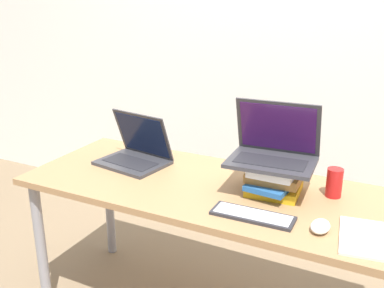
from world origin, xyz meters
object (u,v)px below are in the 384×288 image
(soda_can, at_px, (334,183))
(book_stack, at_px, (275,178))
(wireless_keyboard, at_px, (253,215))
(notepad, at_px, (371,239))
(laptop_left, at_px, (136,153))
(laptop_on_books, at_px, (273,150))
(mouse, at_px, (320,226))

(soda_can, bearing_deg, book_stack, -161.63)
(wireless_keyboard, xyz_separation_m, soda_can, (0.24, 0.32, 0.05))
(notepad, bearing_deg, laptop_left, 167.50)
(laptop_left, bearing_deg, laptop_on_books, -1.61)
(laptop_on_books, height_order, soda_can, laptop_on_books)
(book_stack, xyz_separation_m, mouse, (0.24, -0.24, -0.05))
(book_stack, distance_m, laptop_on_books, 0.12)
(book_stack, distance_m, wireless_keyboard, 0.25)
(wireless_keyboard, height_order, soda_can, soda_can)
(book_stack, bearing_deg, notepad, -28.45)
(laptop_left, relative_size, laptop_on_books, 0.98)
(mouse, bearing_deg, notepad, 4.96)
(laptop_left, xyz_separation_m, book_stack, (0.71, -0.03, 0.02))
(laptop_on_books, height_order, mouse, laptop_on_books)
(mouse, distance_m, soda_can, 0.32)
(book_stack, relative_size, notepad, 0.92)
(wireless_keyboard, bearing_deg, notepad, 3.50)
(notepad, bearing_deg, mouse, -175.04)
(laptop_on_books, xyz_separation_m, soda_can, (0.25, 0.07, -0.12))
(laptop_on_books, height_order, notepad, laptop_on_books)
(notepad, bearing_deg, wireless_keyboard, -176.50)
(soda_can, bearing_deg, mouse, -87.79)
(laptop_on_books, distance_m, soda_can, 0.28)
(laptop_on_books, xyz_separation_m, notepad, (0.43, -0.23, -0.18))
(mouse, relative_size, notepad, 0.36)
(laptop_left, height_order, wireless_keyboard, laptop_left)
(laptop_left, relative_size, book_stack, 1.34)
(laptop_on_books, relative_size, mouse, 3.57)
(laptop_on_books, height_order, wireless_keyboard, laptop_on_books)
(laptop_on_books, distance_m, notepad, 0.52)
(book_stack, xyz_separation_m, notepad, (0.41, -0.22, -0.06))
(laptop_left, distance_m, book_stack, 0.72)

